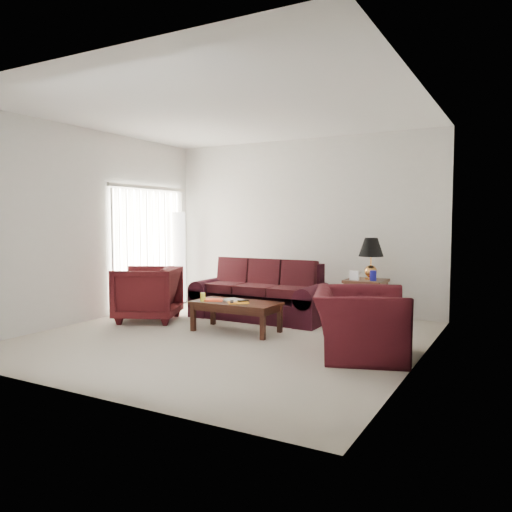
# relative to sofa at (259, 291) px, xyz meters

# --- Properties ---
(floor) EXTENTS (5.00, 5.00, 0.00)m
(floor) POSITION_rel_sofa_xyz_m (0.22, -1.36, -0.45)
(floor) COLOR beige
(floor) RESTS_ON ground
(blinds) EXTENTS (0.10, 2.00, 2.16)m
(blinds) POSITION_rel_sofa_xyz_m (-2.20, -0.06, 0.63)
(blinds) COLOR silver
(blinds) RESTS_ON ground
(sofa) EXTENTS (2.25, 1.12, 0.89)m
(sofa) POSITION_rel_sofa_xyz_m (0.00, 0.00, 0.00)
(sofa) COLOR black
(sofa) RESTS_ON ground
(throw_pillow) EXTENTS (0.40, 0.25, 0.39)m
(throw_pillow) POSITION_rel_sofa_xyz_m (-0.44, 0.76, 0.24)
(throw_pillow) COLOR black
(throw_pillow) RESTS_ON sofa
(end_table) EXTENTS (0.62, 0.62, 0.65)m
(end_table) POSITION_rel_sofa_xyz_m (1.55, 0.65, -0.12)
(end_table) COLOR #4B2219
(end_table) RESTS_ON ground
(table_lamp) EXTENTS (0.52, 0.52, 0.65)m
(table_lamp) POSITION_rel_sofa_xyz_m (1.60, 0.72, 0.53)
(table_lamp) COLOR #D88F43
(table_lamp) RESTS_ON end_table
(clock) EXTENTS (0.14, 0.05, 0.14)m
(clock) POSITION_rel_sofa_xyz_m (1.41, 0.49, 0.28)
(clock) COLOR white
(clock) RESTS_ON end_table
(blue_canister) EXTENTS (0.11, 0.11, 0.16)m
(blue_canister) POSITION_rel_sofa_xyz_m (1.69, 0.54, 0.29)
(blue_canister) COLOR #1C1BB2
(blue_canister) RESTS_ON end_table
(picture_frame) EXTENTS (0.20, 0.21, 0.05)m
(picture_frame) POSITION_rel_sofa_xyz_m (1.35, 0.85, 0.29)
(picture_frame) COLOR silver
(picture_frame) RESTS_ON end_table
(floor_lamp) EXTENTS (0.29, 0.29, 1.76)m
(floor_lamp) POSITION_rel_sofa_xyz_m (-2.09, 0.64, 0.43)
(floor_lamp) COLOR silver
(floor_lamp) RESTS_ON ground
(armchair_left) EXTENTS (1.23, 1.22, 0.86)m
(armchair_left) POSITION_rel_sofa_xyz_m (-1.48, -0.97, -0.02)
(armchair_left) COLOR #3C0D11
(armchair_left) RESTS_ON ground
(armchair_right) EXTENTS (1.36, 1.45, 0.77)m
(armchair_right) POSITION_rel_sofa_xyz_m (2.07, -1.37, -0.06)
(armchair_right) COLOR #3B0D13
(armchair_right) RESTS_ON ground
(coffee_table) EXTENTS (1.35, 0.93, 0.43)m
(coffee_table) POSITION_rel_sofa_xyz_m (0.16, -0.98, -0.23)
(coffee_table) COLOR black
(coffee_table) RESTS_ON ground
(magazine_red) EXTENTS (0.36, 0.32, 0.02)m
(magazine_red) POSITION_rel_sofa_xyz_m (-0.19, -1.05, -0.01)
(magazine_red) COLOR red
(magazine_red) RESTS_ON coffee_table
(magazine_white) EXTENTS (0.38, 0.34, 0.02)m
(magazine_white) POSITION_rel_sofa_xyz_m (0.08, -0.92, -0.01)
(magazine_white) COLOR silver
(magazine_white) RESTS_ON coffee_table
(magazine_orange) EXTENTS (0.35, 0.34, 0.02)m
(magazine_orange) POSITION_rel_sofa_xyz_m (0.24, -1.07, -0.01)
(magazine_orange) COLOR orange
(magazine_orange) RESTS_ON coffee_table
(remote_a) EXTENTS (0.12, 0.16, 0.02)m
(remote_a) POSITION_rel_sofa_xyz_m (0.18, -1.14, 0.01)
(remote_a) COLOR black
(remote_a) RESTS_ON coffee_table
(remote_b) EXTENTS (0.12, 0.16, 0.02)m
(remote_b) POSITION_rel_sofa_xyz_m (0.29, -1.01, 0.01)
(remote_b) COLOR black
(remote_b) RESTS_ON coffee_table
(yellow_glass) EXTENTS (0.08, 0.08, 0.12)m
(yellow_glass) POSITION_rel_sofa_xyz_m (-0.28, -1.17, 0.04)
(yellow_glass) COLOR #FFF538
(yellow_glass) RESTS_ON coffee_table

